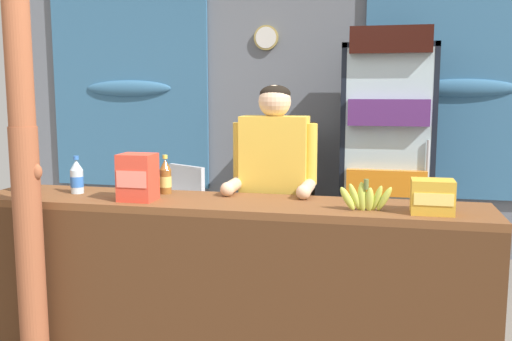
{
  "coord_description": "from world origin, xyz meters",
  "views": [
    {
      "loc": [
        0.88,
        -2.42,
        1.49
      ],
      "look_at": [
        0.17,
        0.78,
        1.03
      ],
      "focal_mm": 39.4,
      "sensor_mm": 36.0,
      "label": 1
    }
  ],
  "objects_px": {
    "shopkeeper": "(274,182)",
    "soda_bottle_water": "(77,177)",
    "soda_bottle_iced_tea": "(165,177)",
    "snack_box_crackers": "(138,177)",
    "stall_counter": "(220,272)",
    "drink_fridge": "(387,142)",
    "bottle_shelf_rack": "(287,187)",
    "timber_post": "(23,138)",
    "plastic_lawn_chair": "(176,210)",
    "banana_bunch": "(365,198)",
    "snack_box_choco_powder": "(432,197)",
    "soda_bottle_cola": "(27,169)"
  },
  "relations": [
    {
      "from": "plastic_lawn_chair",
      "to": "soda_bottle_cola",
      "type": "height_order",
      "value": "soda_bottle_cola"
    },
    {
      "from": "timber_post",
      "to": "snack_box_crackers",
      "type": "bearing_deg",
      "value": 26.34
    },
    {
      "from": "shopkeeper",
      "to": "soda_bottle_water",
      "type": "relative_size",
      "value": 7.14
    },
    {
      "from": "bottle_shelf_rack",
      "to": "stall_counter",
      "type": "bearing_deg",
      "value": -89.58
    },
    {
      "from": "shopkeeper",
      "to": "snack_box_crackers",
      "type": "xyz_separation_m",
      "value": [
        -0.64,
        -0.49,
        0.08
      ]
    },
    {
      "from": "stall_counter",
      "to": "drink_fridge",
      "type": "height_order",
      "value": "drink_fridge"
    },
    {
      "from": "plastic_lawn_chair",
      "to": "snack_box_choco_powder",
      "type": "height_order",
      "value": "snack_box_choco_powder"
    },
    {
      "from": "stall_counter",
      "to": "snack_box_choco_powder",
      "type": "bearing_deg",
      "value": 0.65
    },
    {
      "from": "drink_fridge",
      "to": "bottle_shelf_rack",
      "type": "relative_size",
      "value": 1.62
    },
    {
      "from": "drink_fridge",
      "to": "snack_box_choco_powder",
      "type": "xyz_separation_m",
      "value": [
        0.2,
        -1.95,
        -0.09
      ]
    },
    {
      "from": "plastic_lawn_chair",
      "to": "soda_bottle_water",
      "type": "height_order",
      "value": "soda_bottle_water"
    },
    {
      "from": "soda_bottle_cola",
      "to": "banana_bunch",
      "type": "height_order",
      "value": "soda_bottle_cola"
    },
    {
      "from": "shopkeeper",
      "to": "soda_bottle_water",
      "type": "distance_m",
      "value": 1.13
    },
    {
      "from": "shopkeeper",
      "to": "soda_bottle_water",
      "type": "bearing_deg",
      "value": -161.31
    },
    {
      "from": "bottle_shelf_rack",
      "to": "snack_box_choco_powder",
      "type": "relative_size",
      "value": 6.16
    },
    {
      "from": "soda_bottle_cola",
      "to": "soda_bottle_iced_tea",
      "type": "distance_m",
      "value": 0.8
    },
    {
      "from": "stall_counter",
      "to": "shopkeeper",
      "type": "relative_size",
      "value": 1.8
    },
    {
      "from": "stall_counter",
      "to": "snack_box_crackers",
      "type": "height_order",
      "value": "snack_box_crackers"
    },
    {
      "from": "bottle_shelf_rack",
      "to": "plastic_lawn_chair",
      "type": "relative_size",
      "value": 1.42
    },
    {
      "from": "drink_fridge",
      "to": "timber_post",
      "type": "bearing_deg",
      "value": -129.23
    },
    {
      "from": "bottle_shelf_rack",
      "to": "soda_bottle_iced_tea",
      "type": "distance_m",
      "value": 2.05
    },
    {
      "from": "shopkeeper",
      "to": "soda_bottle_iced_tea",
      "type": "height_order",
      "value": "shopkeeper"
    },
    {
      "from": "timber_post",
      "to": "banana_bunch",
      "type": "relative_size",
      "value": 9.69
    },
    {
      "from": "soda_bottle_cola",
      "to": "stall_counter",
      "type": "bearing_deg",
      "value": -4.66
    },
    {
      "from": "timber_post",
      "to": "drink_fridge",
      "type": "distance_m",
      "value": 2.85
    },
    {
      "from": "shopkeeper",
      "to": "stall_counter",
      "type": "bearing_deg",
      "value": -111.64
    },
    {
      "from": "plastic_lawn_chair",
      "to": "banana_bunch",
      "type": "xyz_separation_m",
      "value": [
        1.63,
        -1.68,
        0.49
      ]
    },
    {
      "from": "shopkeeper",
      "to": "soda_bottle_iced_tea",
      "type": "distance_m",
      "value": 0.64
    },
    {
      "from": "soda_bottle_iced_tea",
      "to": "snack_box_crackers",
      "type": "distance_m",
      "value": 0.23
    },
    {
      "from": "shopkeeper",
      "to": "soda_bottle_cola",
      "type": "xyz_separation_m",
      "value": [
        -1.37,
        -0.4,
        0.09
      ]
    },
    {
      "from": "drink_fridge",
      "to": "bottle_shelf_rack",
      "type": "bearing_deg",
      "value": 164.15
    },
    {
      "from": "timber_post",
      "to": "soda_bottle_cola",
      "type": "relative_size",
      "value": 8.4
    },
    {
      "from": "shopkeeper",
      "to": "snack_box_crackers",
      "type": "distance_m",
      "value": 0.81
    },
    {
      "from": "stall_counter",
      "to": "snack_box_crackers",
      "type": "distance_m",
      "value": 0.66
    },
    {
      "from": "soda_bottle_iced_tea",
      "to": "banana_bunch",
      "type": "bearing_deg",
      "value": -10.87
    },
    {
      "from": "soda_bottle_iced_tea",
      "to": "snack_box_crackers",
      "type": "bearing_deg",
      "value": -106.79
    },
    {
      "from": "shopkeeper",
      "to": "snack_box_crackers",
      "type": "height_order",
      "value": "shopkeeper"
    },
    {
      "from": "bottle_shelf_rack",
      "to": "snack_box_crackers",
      "type": "bearing_deg",
      "value": -101.12
    },
    {
      "from": "banana_bunch",
      "to": "plastic_lawn_chair",
      "type": "bearing_deg",
      "value": 134.03
    },
    {
      "from": "bottle_shelf_rack",
      "to": "banana_bunch",
      "type": "xyz_separation_m",
      "value": [
        0.76,
        -2.2,
        0.34
      ]
    },
    {
      "from": "soda_bottle_cola",
      "to": "snack_box_crackers",
      "type": "xyz_separation_m",
      "value": [
        0.73,
        -0.09,
        -0.01
      ]
    },
    {
      "from": "soda_bottle_cola",
      "to": "soda_bottle_water",
      "type": "relative_size",
      "value": 1.47
    },
    {
      "from": "stall_counter",
      "to": "soda_bottle_water",
      "type": "bearing_deg",
      "value": 171.66
    },
    {
      "from": "bottle_shelf_rack",
      "to": "soda_bottle_cola",
      "type": "relative_size",
      "value": 3.88
    },
    {
      "from": "snack_box_choco_powder",
      "to": "shopkeeper",
      "type": "bearing_deg",
      "value": 150.71
    },
    {
      "from": "soda_bottle_water",
      "to": "banana_bunch",
      "type": "bearing_deg",
      "value": -4.1
    },
    {
      "from": "plastic_lawn_chair",
      "to": "banana_bunch",
      "type": "distance_m",
      "value": 2.39
    },
    {
      "from": "drink_fridge",
      "to": "plastic_lawn_chair",
      "type": "bearing_deg",
      "value": -171.24
    },
    {
      "from": "bottle_shelf_rack",
      "to": "snack_box_crackers",
      "type": "distance_m",
      "value": 2.28
    },
    {
      "from": "shopkeeper",
      "to": "soda_bottle_cola",
      "type": "distance_m",
      "value": 1.43
    }
  ]
}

